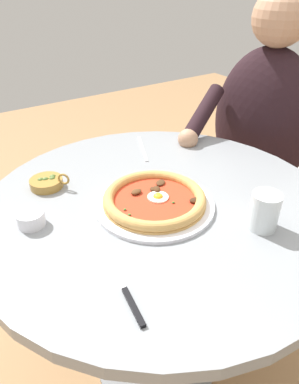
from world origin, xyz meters
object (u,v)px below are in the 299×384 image
object	(u,v)px
cafe_chair_diner	(268,155)
dining_table	(158,245)
pizza_on_plate	(155,200)
diner_person	(254,167)
fork_utensil	(143,148)
steak_knife	(128,296)
olive_pan	(47,182)
ramekin_capers	(31,218)
water_glass	(264,213)

from	to	relation	value
cafe_chair_diner	dining_table	bearing A→B (deg)	18.15
pizza_on_plate	diner_person	xyz separation A→B (m)	(-0.64, -0.21, -0.19)
dining_table	fork_utensil	world-z (taller)	fork_utensil
steak_knife	fork_utensil	size ratio (longest dim) A/B	1.16
fork_utensil	cafe_chair_diner	distance (m)	0.65
olive_pan	pizza_on_plate	bearing A→B (deg)	129.30
dining_table	fork_utensil	bearing A→B (deg)	-114.77
cafe_chair_diner	fork_utensil	bearing A→B (deg)	-4.00
ramekin_capers	cafe_chair_diner	bearing A→B (deg)	-171.29
pizza_on_plate	diner_person	bearing A→B (deg)	-161.40
pizza_on_plate	fork_utensil	size ratio (longest dim) A/B	1.74
water_glass	olive_pan	world-z (taller)	water_glass
dining_table	steak_knife	size ratio (longest dim) A/B	4.56
pizza_on_plate	ramekin_capers	size ratio (longest dim) A/B	4.66
cafe_chair_diner	steak_knife	bearing A→B (deg)	26.00
pizza_on_plate	diner_person	world-z (taller)	diner_person
diner_person	cafe_chair_diner	distance (m)	0.14
olive_pan	fork_utensil	bearing A→B (deg)	-170.44
water_glass	steak_knife	world-z (taller)	water_glass
dining_table	olive_pan	bearing A→B (deg)	-46.73
steak_knife	olive_pan	bearing A→B (deg)	-91.39
fork_utensil	olive_pan	bearing A→B (deg)	9.56
ramekin_capers	cafe_chair_diner	xyz separation A→B (m)	(-1.06, -0.16, -0.19)
pizza_on_plate	steak_knife	xyz separation A→B (m)	(0.21, 0.22, -0.01)
ramekin_capers	fork_utensil	bearing A→B (deg)	-155.03
steak_knife	olive_pan	size ratio (longest dim) A/B	2.09
olive_pan	diner_person	distance (m)	0.86
fork_utensil	ramekin_capers	bearing A→B (deg)	24.97
water_glass	ramekin_capers	size ratio (longest dim) A/B	1.39
water_glass	steak_knife	size ratio (longest dim) A/B	0.45
diner_person	steak_knife	bearing A→B (deg)	27.27
fork_utensil	cafe_chair_diner	world-z (taller)	cafe_chair_diner
dining_table	steak_knife	xyz separation A→B (m)	(0.23, 0.23, 0.15)
olive_pan	diner_person	xyz separation A→B (m)	(-0.84, 0.03, -0.19)
pizza_on_plate	ramekin_capers	bearing A→B (deg)	-18.13
pizza_on_plate	cafe_chair_diner	bearing A→B (deg)	-161.59
steak_knife	ramekin_capers	bearing A→B (deg)	-75.83
ramekin_capers	diner_person	distance (m)	0.95
pizza_on_plate	cafe_chair_diner	size ratio (longest dim) A/B	0.35
steak_knife	olive_pan	distance (m)	0.46
ramekin_capers	dining_table	bearing A→B (deg)	164.73
dining_table	diner_person	xyz separation A→B (m)	(-0.62, -0.20, -0.03)
dining_table	steak_knife	distance (m)	0.36
water_glass	cafe_chair_diner	world-z (taller)	cafe_chair_diner
diner_person	cafe_chair_diner	world-z (taller)	diner_person
pizza_on_plate	dining_table	bearing A→B (deg)	-152.69
steak_knife	olive_pan	xyz separation A→B (m)	(-0.01, -0.46, 0.01)
fork_utensil	diner_person	world-z (taller)	diner_person
water_glass	ramekin_capers	bearing A→B (deg)	-34.21
fork_utensil	cafe_chair_diner	size ratio (longest dim) A/B	0.20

